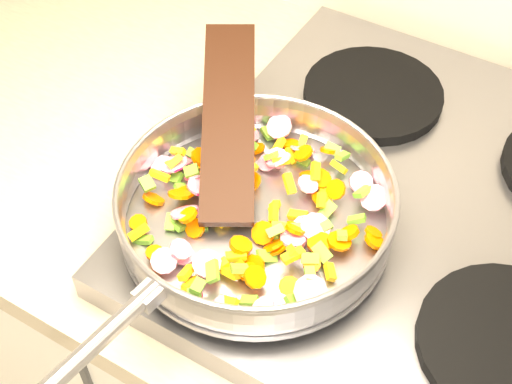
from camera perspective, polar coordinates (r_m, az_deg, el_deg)
The scene contains 7 objects.
cooktop at distance 0.89m, azimuth 13.53°, elevation -1.82°, with size 0.60×0.60×0.04m, color #939399.
grate_fl at distance 0.81m, azimuth 1.15°, elevation -3.25°, with size 0.19×0.19×0.02m, color black.
grate_fr at distance 0.78m, azimuth 19.68°, elevation -11.41°, with size 0.19×0.19×0.02m, color black.
grate_bl at distance 0.99m, azimuth 9.34°, elevation 7.76°, with size 0.19×0.19×0.02m, color black.
saute_pan at distance 0.79m, azimuth -0.10°, elevation -1.07°, with size 0.35×0.52×0.06m.
vegetable_heap at distance 0.80m, azimuth -0.02°, elevation -1.28°, with size 0.30×0.28×0.04m.
wooden_spatula at distance 0.84m, azimuth -2.21°, elevation 5.84°, with size 0.27×0.06×0.01m, color black.
Camera 1 is at (-0.60, 1.09, 1.59)m, focal length 50.00 mm.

